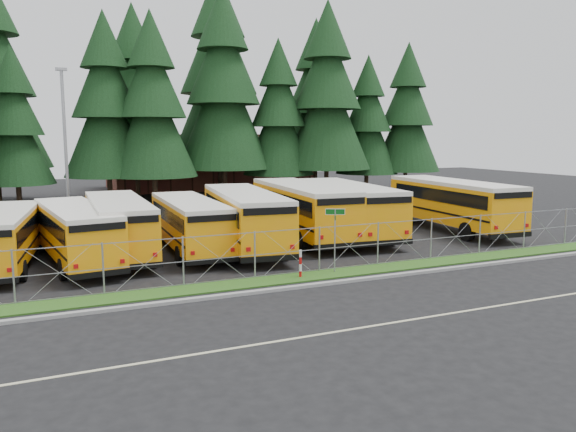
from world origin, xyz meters
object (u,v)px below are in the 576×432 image
object	(u,v)px
bus_0	(5,239)
bus_3	(188,225)
striped_bollard	(300,264)
light_standard	(65,142)
bus_2	(118,227)
street_sign	(335,227)
bus_6	(345,210)
bus_5	(299,211)
bus_4	(243,220)
bus_1	(75,235)
bus_east	(448,205)

from	to	relation	value
bus_0	bus_3	size ratio (longest dim) A/B	0.96
bus_3	striped_bollard	distance (m)	7.81
light_standard	bus_2	bearing A→B (deg)	-81.02
street_sign	striped_bollard	xyz separation A→B (m)	(-1.73, -0.20, -1.43)
bus_6	striped_bollard	xyz separation A→B (m)	(-6.65, -7.93, -0.95)
bus_5	street_sign	distance (m)	8.33
street_sign	striped_bollard	bearing A→B (deg)	-173.42
bus_0	bus_4	distance (m)	11.22
bus_5	light_standard	bearing A→B (deg)	143.19
bus_4	street_sign	world-z (taller)	bus_4
light_standard	bus_3	bearing A→B (deg)	-65.57
bus_0	bus_2	size ratio (longest dim) A/B	0.91
bus_1	bus_3	world-z (taller)	bus_3
bus_0	bus_5	bearing A→B (deg)	11.11
bus_4	bus_2	bearing A→B (deg)	-179.61
bus_0	bus_3	xyz separation A→B (m)	(8.35, 0.14, 0.05)
bus_2	bus_3	world-z (taller)	bus_2
bus_3	bus_6	world-z (taller)	bus_6
bus_east	street_sign	world-z (taller)	bus_east
bus_east	bus_3	bearing A→B (deg)	-177.16
street_sign	bus_1	bearing A→B (deg)	147.27
bus_1	light_standard	bearing A→B (deg)	81.17
bus_3	striped_bollard	xyz separation A→B (m)	(2.93, -7.20, -0.76)
bus_3	bus_4	world-z (taller)	bus_4
bus_2	light_standard	distance (m)	11.79
bus_0	light_standard	bearing A→B (deg)	80.95
bus_4	street_sign	distance (m)	6.95
bus_4	light_standard	bearing A→B (deg)	131.29
bus_4	striped_bollard	world-z (taller)	bus_4
bus_0	bus_1	size ratio (longest dim) A/B	0.96
street_sign	light_standard	bearing A→B (deg)	118.13
bus_4	bus_6	distance (m)	6.80
bus_5	striped_bollard	xyz separation A→B (m)	(-3.82, -8.25, -0.98)
bus_east	striped_bollard	world-z (taller)	bus_east
bus_1	bus_5	size ratio (longest dim) A/B	0.86
street_sign	light_standard	xyz separation A→B (m)	(-9.79, 18.32, 3.47)
bus_4	bus_5	size ratio (longest dim) A/B	0.96
street_sign	light_standard	world-z (taller)	light_standard
bus_0	bus_5	world-z (taller)	bus_5
bus_2	street_sign	world-z (taller)	bus_2
bus_4	bus_6	xyz separation A→B (m)	(6.71, 1.04, 0.03)
bus_east	light_standard	xyz separation A→B (m)	(-21.61, 11.45, 3.93)
bus_0	bus_east	distance (m)	24.82
bus_3	light_standard	bearing A→B (deg)	115.89
bus_0	bus_4	bearing A→B (deg)	5.74
bus_1	street_sign	size ratio (longest dim) A/B	3.68
bus_1	bus_4	bearing A→B (deg)	-5.97
bus_0	bus_2	xyz separation A→B (m)	(4.94, 0.53, 0.12)
bus_1	street_sign	xyz separation A→B (m)	(10.10, -6.49, 0.68)
striped_bollard	bus_5	bearing A→B (deg)	65.15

